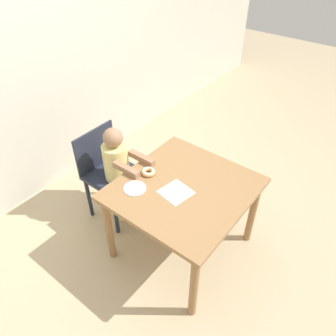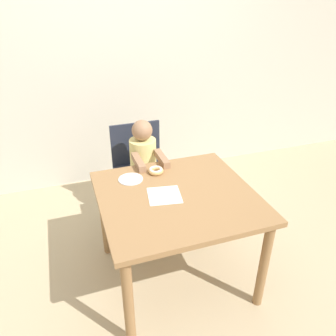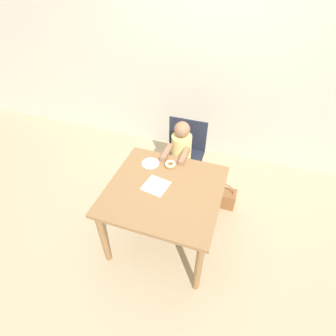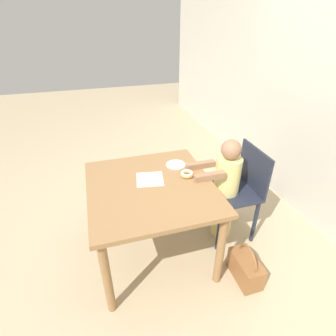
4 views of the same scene
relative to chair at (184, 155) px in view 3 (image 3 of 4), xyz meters
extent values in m
plane|color=tan|center=(0.04, -0.78, -0.47)|extent=(12.00, 12.00, 0.00)
cube|color=beige|center=(0.04, 0.82, 0.78)|extent=(8.00, 0.05, 2.50)
cube|color=olive|center=(0.04, -0.78, 0.22)|extent=(0.98, 0.93, 0.03)
cylinder|color=olive|center=(-0.39, -1.19, -0.13)|extent=(0.06, 0.06, 0.67)
cylinder|color=olive|center=(0.47, -1.19, -0.13)|extent=(0.06, 0.06, 0.67)
cylinder|color=olive|center=(-0.39, -0.38, -0.13)|extent=(0.06, 0.06, 0.67)
cylinder|color=olive|center=(0.47, -0.38, -0.13)|extent=(0.06, 0.06, 0.67)
cube|color=#232838|center=(0.00, -0.06, 0.00)|extent=(0.43, 0.41, 0.03)
cube|color=#232838|center=(0.00, 0.14, 0.20)|extent=(0.43, 0.02, 0.38)
cylinder|color=#232838|center=(-0.18, -0.23, -0.24)|extent=(0.04, 0.04, 0.45)
cylinder|color=#232838|center=(0.18, -0.23, -0.24)|extent=(0.04, 0.04, 0.45)
cylinder|color=#232838|center=(-0.18, 0.11, -0.24)|extent=(0.04, 0.04, 0.45)
cylinder|color=#232838|center=(0.18, 0.11, -0.24)|extent=(0.04, 0.04, 0.45)
cylinder|color=#E0D17F|center=(0.00, -0.11, -0.23)|extent=(0.18, 0.18, 0.48)
cylinder|color=#E0D17F|center=(0.00, -0.11, 0.17)|extent=(0.21, 0.21, 0.32)
sphere|color=#997051|center=(0.00, -0.11, 0.42)|extent=(0.16, 0.16, 0.16)
cube|color=#997051|center=(-0.09, -0.32, 0.26)|extent=(0.05, 0.25, 0.05)
cube|color=#997051|center=(0.09, -0.32, 0.26)|extent=(0.05, 0.25, 0.05)
torus|color=tan|center=(0.00, -0.48, 0.25)|extent=(0.11, 0.11, 0.03)
torus|color=white|center=(0.00, -0.48, 0.26)|extent=(0.09, 0.09, 0.02)
cube|color=white|center=(-0.04, -0.77, 0.24)|extent=(0.24, 0.24, 0.00)
cube|color=brown|center=(0.51, -0.15, -0.37)|extent=(0.30, 0.16, 0.20)
torus|color=brown|center=(0.51, -0.15, -0.27)|extent=(0.24, 0.02, 0.24)
cylinder|color=silver|center=(-0.19, -0.51, 0.24)|extent=(0.17, 0.17, 0.01)
camera|label=1|loc=(-1.43, -1.78, 1.87)|focal=35.00mm
camera|label=2|loc=(-0.58, -2.41, 1.38)|focal=35.00mm
camera|label=3|loc=(0.58, -2.26, 1.86)|focal=28.00mm
camera|label=4|loc=(1.63, -1.12, 1.35)|focal=28.00mm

